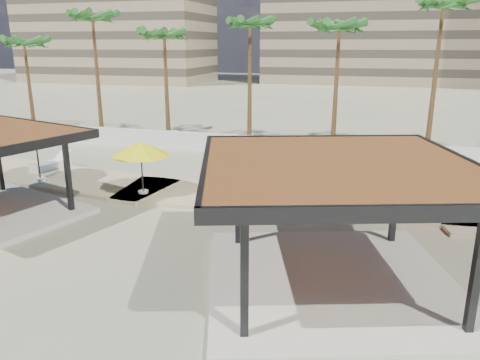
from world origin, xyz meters
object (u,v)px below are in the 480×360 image
object	(u,v)px
umbrella_c	(429,171)
pavilion_central	(336,213)
lounger_a	(51,164)
lounger_c	(466,194)

from	to	relation	value
umbrella_c	pavilion_central	bearing A→B (deg)	-116.62
umbrella_c	lounger_a	bearing A→B (deg)	172.23
pavilion_central	lounger_a	distance (m)	18.90
lounger_a	lounger_c	size ratio (longest dim) A/B	1.18
lounger_a	lounger_c	xyz separation A→B (m)	(21.76, 0.76, -0.03)
pavilion_central	umbrella_c	world-z (taller)	pavilion_central
lounger_a	pavilion_central	bearing A→B (deg)	-102.99
lounger_a	lounger_c	world-z (taller)	lounger_a
pavilion_central	umbrella_c	xyz separation A→B (m)	(3.04, 6.08, -0.11)
umbrella_c	lounger_c	bearing A→B (deg)	58.87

